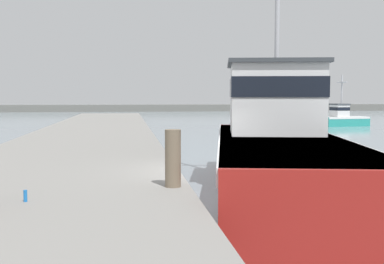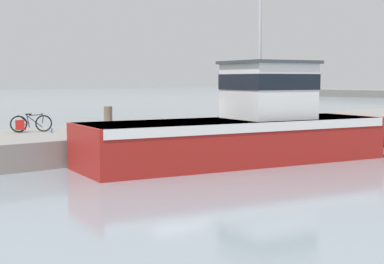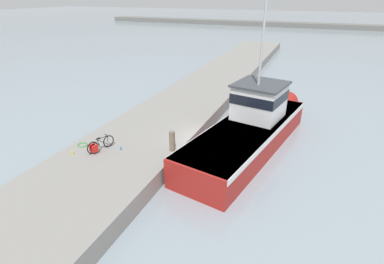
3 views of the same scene
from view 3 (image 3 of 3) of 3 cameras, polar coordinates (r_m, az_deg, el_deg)
ground_plane at (r=18.14m, az=2.56°, el=-4.10°), size 320.00×320.00×0.00m
dock_pier at (r=19.39m, az=-8.16°, el=-0.69°), size 6.00×80.00×0.98m
fishing_boat_main at (r=18.88m, az=11.32°, el=1.07°), size 5.65×14.32×10.83m
bicycle_touring at (r=16.97m, az=-17.39°, el=-2.43°), size 0.73×1.63×0.76m
mooring_post at (r=16.19m, az=-3.80°, el=-1.73°), size 0.32×0.32×1.15m
hose_coil at (r=18.05m, az=-20.10°, el=-2.29°), size 0.56×0.56×0.05m
water_bottle_by_bike at (r=16.87m, az=-13.39°, el=-3.03°), size 0.06×0.06×0.20m
water_bottle_on_curb at (r=17.18m, az=-21.79°, el=-3.66°), size 0.07×0.07×0.23m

